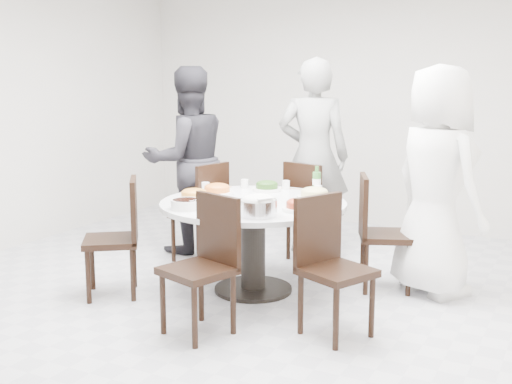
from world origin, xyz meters
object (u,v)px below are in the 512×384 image
at_px(chair_n, 313,210).
at_px(diner_left, 188,160).
at_px(chair_ne, 386,233).
at_px(chair_sw, 111,238).
at_px(diner_middle, 313,156).
at_px(rice_bowl, 258,208).
at_px(chair_se, 337,268).
at_px(dining_table, 253,247).
at_px(diner_right, 437,182).
at_px(soup_bowl, 186,204).
at_px(chair_nw, 198,212).
at_px(beverage_bottle, 317,180).
at_px(chair_s, 197,267).

relative_size(chair_n, diner_left, 0.52).
xyz_separation_m(chair_ne, chair_sw, (-1.90, -1.18, 0.00)).
xyz_separation_m(diner_middle, rice_bowl, (0.32, -1.81, -0.15)).
height_order(chair_sw, chair_se, same).
distance_m(dining_table, diner_middle, 1.48).
relative_size(diner_right, diner_left, 1.00).
relative_size(rice_bowl, soup_bowl, 1.18).
relative_size(chair_ne, chair_se, 1.00).
bearing_deg(diner_middle, chair_ne, 125.57).
bearing_deg(chair_sw, chair_se, 55.51).
distance_m(chair_nw, beverage_bottle, 1.25).
height_order(diner_middle, beverage_bottle, diner_middle).
bearing_deg(soup_bowl, chair_ne, 39.75).
distance_m(dining_table, chair_s, 0.97).
distance_m(chair_n, beverage_bottle, 0.71).
xyz_separation_m(chair_ne, diner_left, (-2.10, 0.24, 0.44)).
bearing_deg(chair_se, diner_middle, 51.28).
bearing_deg(chair_se, chair_sw, 116.37).
bearing_deg(chair_ne, diner_right, -99.50).
bearing_deg(dining_table, chair_sw, -147.04).
relative_size(chair_n, beverage_bottle, 3.96).
distance_m(chair_ne, rice_bowl, 1.25).
bearing_deg(rice_bowl, chair_ne, 56.72).
height_order(chair_n, soup_bowl, chair_n).
distance_m(dining_table, diner_left, 1.51).
xyz_separation_m(rice_bowl, beverage_bottle, (0.04, 1.01, 0.06)).
xyz_separation_m(chair_se, rice_bowl, (-0.65, 0.10, 0.33)).
height_order(chair_se, beverage_bottle, beverage_bottle).
bearing_deg(soup_bowl, chair_nw, 118.42).
height_order(chair_s, diner_middle, diner_middle).
relative_size(diner_left, soup_bowl, 7.83).
height_order(chair_n, chair_se, same).
distance_m(chair_ne, chair_sw, 2.23).
bearing_deg(chair_nw, rice_bowl, 60.40).
bearing_deg(diner_right, chair_ne, 49.41).
relative_size(dining_table, chair_n, 1.58).
bearing_deg(chair_n, rice_bowl, 110.39).
distance_m(dining_table, chair_n, 1.10).
bearing_deg(diner_middle, chair_se, 101.65).
bearing_deg(diner_middle, chair_s, 77.77).
height_order(chair_sw, rice_bowl, chair_sw).
height_order(chair_nw, chair_se, same).
bearing_deg(chair_n, chair_s, 103.08).
height_order(chair_s, soup_bowl, chair_s).
bearing_deg(diner_right, beverage_bottle, 40.94).
distance_m(chair_se, beverage_bottle, 1.33).
height_order(chair_nw, diner_right, diner_right).
height_order(chair_s, diner_left, diner_left).
xyz_separation_m(chair_sw, beverage_bottle, (1.28, 1.18, 0.39)).
relative_size(dining_table, soup_bowl, 6.39).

